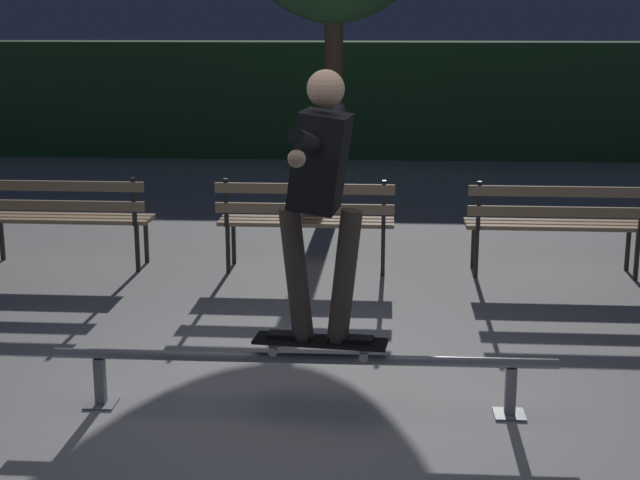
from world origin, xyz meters
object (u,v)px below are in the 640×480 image
object	(u,v)px
skateboard	(320,342)
park_bench_leftmost	(63,212)
park_bench_right_center	(557,218)
grind_rail	(302,366)
park_bench_left_center	(306,215)
skateboarder	(321,184)

from	to	relation	value
skateboard	park_bench_leftmost	size ratio (longest dim) A/B	0.50
park_bench_leftmost	park_bench_right_center	world-z (taller)	same
grind_rail	park_bench_leftmost	bearing A→B (deg)	128.61
park_bench_left_center	park_bench_right_center	size ratio (longest dim) A/B	1.00
grind_rail	park_bench_right_center	distance (m)	3.70
park_bench_leftmost	park_bench_left_center	world-z (taller)	same
park_bench_left_center	park_bench_right_center	bearing A→B (deg)	0.00
skateboarder	park_bench_left_center	size ratio (longest dim) A/B	0.97
park_bench_leftmost	grind_rail	bearing A→B (deg)	-51.39
park_bench_leftmost	park_bench_right_center	bearing A→B (deg)	0.00
park_bench_leftmost	park_bench_left_center	bearing A→B (deg)	0.00
park_bench_left_center	skateboarder	bearing A→B (deg)	-83.88
park_bench_leftmost	skateboarder	bearing A→B (deg)	-50.19
park_bench_right_center	park_bench_leftmost	bearing A→B (deg)	180.00
grind_rail	park_bench_leftmost	xyz separation A→B (m)	(-2.46, 3.09, 0.26)
skateboarder	park_bench_right_center	distance (m)	3.72
skateboard	park_bench_leftmost	bearing A→B (deg)	129.78
park_bench_left_center	skateboard	bearing A→B (deg)	-83.93
skateboard	park_bench_left_center	distance (m)	3.11
skateboarder	park_bench_leftmost	distance (m)	4.10
grind_rail	skateboard	bearing A→B (deg)	0.00
grind_rail	park_bench_right_center	xyz separation A→B (m)	(2.02, 3.09, 0.26)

